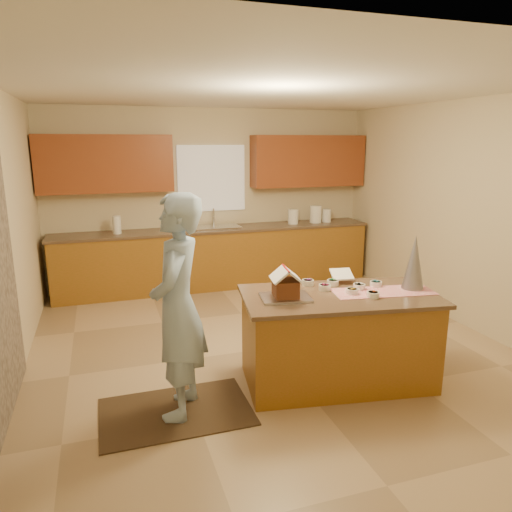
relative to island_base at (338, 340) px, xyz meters
name	(u,v)px	position (x,y,z in m)	size (l,w,h in m)	color
floor	(270,348)	(-0.34, 0.88, -0.41)	(5.50, 5.50, 0.00)	tan
ceiling	(272,89)	(-0.34, 0.88, 2.29)	(5.50, 5.50, 0.00)	silver
wall_back	(211,198)	(-0.34, 3.63, 0.94)	(5.50, 5.50, 0.00)	beige
wall_front	(458,317)	(-0.34, -1.87, 0.94)	(5.50, 5.50, 0.00)	beige
wall_left	(2,242)	(-2.84, 0.88, 0.94)	(5.50, 5.50, 0.00)	beige
wall_right	(469,215)	(2.16, 0.88, 0.94)	(5.50, 5.50, 0.00)	beige
window_curtain	(211,178)	(-0.34, 3.60, 1.24)	(1.05, 0.03, 1.00)	white
back_counter_base	(217,259)	(-0.34, 3.33, 0.03)	(4.80, 0.60, 0.88)	brown
back_counter_top	(217,229)	(-0.34, 3.33, 0.49)	(4.85, 0.63, 0.04)	brown
upper_cabinet_left	(105,164)	(-1.89, 3.45, 1.49)	(1.85, 0.35, 0.80)	brown
upper_cabinet_right	(308,161)	(1.21, 3.45, 1.49)	(1.85, 0.35, 0.80)	brown
sink	(217,230)	(-0.34, 3.33, 0.48)	(0.70, 0.45, 0.12)	silver
faucet	(214,217)	(-0.34, 3.51, 0.65)	(0.03, 0.03, 0.28)	silver
island_base	(338,340)	(0.00, 0.00, 0.00)	(1.68, 0.84, 0.82)	brown
island_top	(339,296)	(0.00, 0.00, 0.43)	(1.75, 0.91, 0.04)	brown
table_runner	(383,292)	(0.41, -0.06, 0.45)	(0.93, 0.34, 0.01)	red
baking_tray	(285,297)	(-0.51, 0.03, 0.46)	(0.43, 0.32, 0.02)	silver
cookbook	(342,274)	(0.19, 0.33, 0.53)	(0.21, 0.02, 0.17)	white
tinsel_tree	(414,262)	(0.73, -0.07, 0.70)	(0.21, 0.21, 0.51)	silver
rug	(176,412)	(-1.53, -0.08, -0.40)	(1.24, 0.81, 0.01)	black
boy	(178,307)	(-1.48, -0.08, 0.51)	(0.66, 0.44, 1.82)	#9BB9DC
canister_a	(293,216)	(0.92, 3.33, 0.63)	(0.17, 0.17, 0.23)	white
canister_b	(316,214)	(1.31, 3.33, 0.65)	(0.19, 0.19, 0.28)	white
canister_c	(327,215)	(1.51, 3.33, 0.62)	(0.15, 0.15, 0.21)	white
paper_towel	(117,225)	(-1.80, 3.33, 0.64)	(0.12, 0.12, 0.25)	white
gingerbread_house	(286,286)	(-0.51, 0.03, 0.57)	(0.29, 0.30, 0.26)	maroon
candy_bowls	(346,287)	(0.13, 0.11, 0.47)	(0.71, 0.64, 0.05)	white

